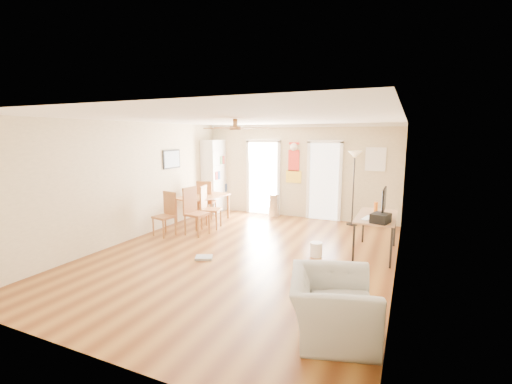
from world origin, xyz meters
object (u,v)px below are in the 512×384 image
at_px(bookshelf, 216,176).
at_px(armchair, 332,306).
at_px(printer, 381,218).
at_px(dining_table, 203,209).
at_px(dining_chair_right_a, 211,207).
at_px(wastebasket_a, 316,249).
at_px(wastebasket_b, 335,289).
at_px(torchiere_lamp, 353,188).
at_px(trash_can, 274,205).
at_px(dining_chair_far, 207,199).
at_px(dining_chair_near, 164,214).
at_px(computer_desk, 376,235).
at_px(dining_chair_right_b, 197,211).

distance_m(bookshelf, armchair, 7.07).
relative_size(bookshelf, printer, 6.58).
relative_size(dining_table, dining_chair_right_a, 1.34).
relative_size(wastebasket_a, wastebasket_b, 0.97).
bearing_deg(dining_chair_right_a, torchiere_lamp, -74.32).
bearing_deg(trash_can, dining_chair_far, -151.73).
relative_size(dining_chair_near, armchair, 0.92).
distance_m(dining_table, printer, 4.83).
xyz_separation_m(bookshelf, trash_can, (1.91, -0.01, -0.75)).
height_order(dining_chair_far, computer_desk, dining_chair_far).
height_order(dining_table, wastebasket_b, dining_table).
xyz_separation_m(dining_chair_right_b, dining_chair_far, (-0.67, 1.50, -0.02)).
distance_m(dining_chair_right_a, dining_chair_far, 1.10).
height_order(bookshelf, wastebasket_b, bookshelf).
bearing_deg(dining_table, bookshelf, 105.70).
xyz_separation_m(dining_table, dining_chair_right_b, (0.55, -1.11, 0.20)).
bearing_deg(trash_can, dining_chair_near, -120.71).
bearing_deg(dining_chair_near, dining_chair_far, 102.14).
xyz_separation_m(dining_table, computer_desk, (4.49, -0.83, 0.03)).
distance_m(dining_chair_right_b, dining_chair_far, 1.64).
bearing_deg(dining_chair_far, dining_chair_right_a, 114.79).
distance_m(dining_chair_right_a, trash_can, 2.04).
distance_m(dining_chair_right_a, dining_chair_right_b, 0.63).
bearing_deg(torchiere_lamp, dining_chair_far, -166.77).
bearing_deg(dining_chair_right_b, dining_chair_far, 30.98).
bearing_deg(computer_desk, armchair, -93.49).
relative_size(computer_desk, armchair, 1.31).
bearing_deg(printer, dining_chair_far, 175.87).
height_order(dining_chair_far, armchair, dining_chair_far).
distance_m(wastebasket_a, wastebasket_b, 1.74).
xyz_separation_m(dining_table, dining_chair_far, (-0.12, 0.39, 0.17)).
xyz_separation_m(dining_chair_right_b, computer_desk, (3.94, 0.29, -0.17)).
xyz_separation_m(dining_chair_near, dining_chair_far, (-0.02, 1.88, 0.03)).
height_order(wastebasket_a, armchair, armchair).
distance_m(dining_table, dining_chair_right_b, 1.26).
relative_size(dining_chair_right_b, torchiere_lamp, 0.58).
relative_size(dining_table, torchiere_lamp, 0.74).
bearing_deg(wastebasket_a, bookshelf, 144.54).
distance_m(wastebasket_a, armchair, 2.67).
bearing_deg(dining_chair_right_b, dining_table, 33.19).
bearing_deg(wastebasket_a, torchiere_lamp, 84.70).
distance_m(dining_table, wastebasket_b, 5.15).
bearing_deg(armchair, wastebasket_b, -6.98).
height_order(printer, wastebasket_b, printer).
xyz_separation_m(dining_chair_far, armchair, (4.42, -4.35, -0.17)).
bearing_deg(dining_chair_right_a, dining_chair_far, 24.29).
bearing_deg(trash_can, torchiere_lamp, 0.17).
bearing_deg(wastebasket_b, wastebasket_a, 113.32).
distance_m(dining_table, dining_chair_near, 1.50).
distance_m(dining_chair_right_a, computer_desk, 3.96).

